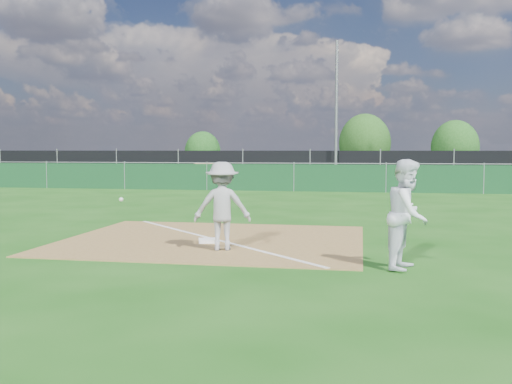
% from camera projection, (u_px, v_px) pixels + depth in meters
% --- Properties ---
extents(ground, '(90.00, 90.00, 0.00)m').
position_uv_depth(ground, '(278.00, 201.00, 20.46)').
color(ground, '#164C10').
rests_on(ground, ground).
extents(infield_dirt, '(6.00, 5.00, 0.02)m').
position_uv_depth(infield_dirt, '(214.00, 240.00, 11.63)').
color(infield_dirt, olive).
rests_on(infield_dirt, ground).
extents(foul_line, '(5.01, 5.01, 0.01)m').
position_uv_depth(foul_line, '(214.00, 239.00, 11.63)').
color(foul_line, white).
rests_on(foul_line, infield_dirt).
extents(green_fence, '(44.00, 0.05, 1.20)m').
position_uv_depth(green_fence, '(294.00, 178.00, 25.32)').
color(green_fence, '#0F3A1C').
rests_on(green_fence, ground).
extents(dirt_mound, '(3.38, 2.60, 1.17)m').
position_uv_depth(dirt_mound, '(206.00, 174.00, 29.66)').
color(dirt_mound, olive).
rests_on(dirt_mound, ground).
extents(black_fence, '(46.00, 0.04, 1.80)m').
position_uv_depth(black_fence, '(310.00, 166.00, 33.14)').
color(black_fence, black).
rests_on(black_fence, ground).
extents(parking_lot, '(46.00, 9.00, 0.01)m').
position_uv_depth(parking_lot, '(317.00, 177.00, 38.11)').
color(parking_lot, black).
rests_on(parking_lot, ground).
extents(light_pole, '(0.16, 0.16, 8.00)m').
position_uv_depth(light_pole, '(336.00, 112.00, 32.34)').
color(light_pole, slate).
rests_on(light_pole, ground).
extents(first_base, '(0.42, 0.42, 0.07)m').
position_uv_depth(first_base, '(207.00, 241.00, 11.24)').
color(first_base, white).
rests_on(first_base, infield_dirt).
extents(play_at_first, '(2.48, 0.80, 1.61)m').
position_uv_depth(play_at_first, '(222.00, 206.00, 10.35)').
color(play_at_first, '#A5A5A7').
rests_on(play_at_first, infield_dirt).
extents(runner, '(0.86, 0.98, 1.70)m').
position_uv_depth(runner, '(408.00, 214.00, 8.77)').
color(runner, white).
rests_on(runner, ground).
extents(car_left, '(5.19, 3.65, 1.64)m').
position_uv_depth(car_left, '(256.00, 165.00, 38.64)').
color(car_left, '#B4B8BD').
rests_on(car_left, parking_lot).
extents(car_mid, '(5.22, 2.76, 1.63)m').
position_uv_depth(car_mid, '(317.00, 165.00, 38.44)').
color(car_mid, black).
rests_on(car_mid, parking_lot).
extents(car_right, '(4.45, 3.01, 1.20)m').
position_uv_depth(car_right, '(385.00, 169.00, 37.54)').
color(car_right, black).
rests_on(car_right, parking_lot).
extents(tree_left, '(2.75, 2.75, 3.27)m').
position_uv_depth(tree_left, '(203.00, 152.00, 43.87)').
color(tree_left, '#382316').
rests_on(tree_left, ground).
extents(tree_mid, '(3.81, 3.81, 4.52)m').
position_uv_depth(tree_mid, '(365.00, 143.00, 42.29)').
color(tree_mid, '#382316').
rests_on(tree_mid, ground).
extents(tree_right, '(3.35, 3.35, 3.98)m').
position_uv_depth(tree_right, '(455.00, 147.00, 40.90)').
color(tree_right, '#382316').
rests_on(tree_right, ground).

